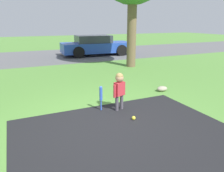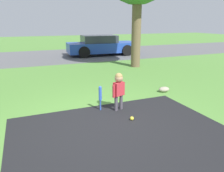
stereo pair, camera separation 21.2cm
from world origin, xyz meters
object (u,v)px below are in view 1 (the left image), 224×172
(child, at_px, (119,86))
(parked_car, at_px, (96,46))
(baseball_bat, at_px, (101,95))
(sports_ball, at_px, (134,118))

(child, distance_m, parked_car, 8.88)
(child, xyz_separation_m, parked_car, (2.64, 8.47, 0.00))
(baseball_bat, relative_size, sports_ball, 7.20)
(baseball_bat, relative_size, parked_car, 0.13)
(parked_car, bearing_deg, baseball_bat, -106.08)
(child, distance_m, baseball_bat, 0.46)
(child, bearing_deg, parked_car, 54.47)
(child, height_order, baseball_bat, child)
(baseball_bat, bearing_deg, sports_ball, -61.18)
(child, height_order, parked_car, parked_car)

